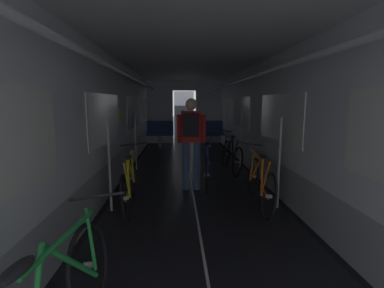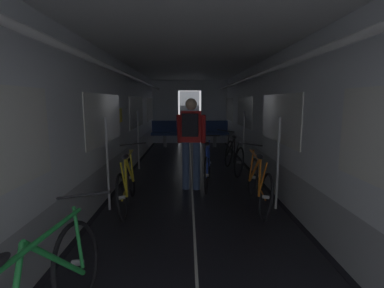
{
  "view_description": "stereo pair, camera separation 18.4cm",
  "coord_description": "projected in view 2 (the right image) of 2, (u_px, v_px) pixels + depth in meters",
  "views": [
    {
      "loc": [
        -0.26,
        -1.97,
        1.63
      ],
      "look_at": [
        0.0,
        3.19,
        0.84
      ],
      "focal_mm": 26.15,
      "sensor_mm": 36.0,
      "label": 1
    },
    {
      "loc": [
        -0.08,
        -1.97,
        1.63
      ],
      "look_at": [
        0.0,
        3.19,
        0.84
      ],
      "focal_mm": 26.15,
      "sensor_mm": 36.0,
      "label": 2
    }
  ],
  "objects": [
    {
      "name": "bicycle_black",
      "position": [
        233.0,
        156.0,
        6.5
      ],
      "size": [
        0.47,
        1.7,
        0.96
      ],
      "color": "black",
      "rests_on": "ground"
    },
    {
      "name": "bench_seat_far_left",
      "position": [
        165.0,
        131.0,
        10.08
      ],
      "size": [
        0.98,
        0.51,
        0.95
      ],
      "color": "gray",
      "rests_on": "ground"
    },
    {
      "name": "person_cyclist_aisle",
      "position": [
        191.0,
        136.0,
        5.08
      ],
      "size": [
        0.55,
        0.41,
        1.69
      ],
      "color": "#384C75",
      "rests_on": "ground"
    },
    {
      "name": "bicycle_orange",
      "position": [
        258.0,
        183.0,
        4.32
      ],
      "size": [
        0.44,
        1.69,
        0.96
      ],
      "color": "black",
      "rests_on": "ground"
    },
    {
      "name": "train_car_shell",
      "position": [
        192.0,
        98.0,
        5.5
      ],
      "size": [
        3.14,
        12.34,
        2.57
      ],
      "color": "black",
      "rests_on": "ground"
    },
    {
      "name": "bicycle_blue_in_aisle",
      "position": [
        208.0,
        166.0,
        5.44
      ],
      "size": [
        0.44,
        1.68,
        0.94
      ],
      "color": "black",
      "rests_on": "ground"
    },
    {
      "name": "bicycle_yellow",
      "position": [
        127.0,
        183.0,
        4.29
      ],
      "size": [
        0.44,
        1.69,
        0.95
      ],
      "color": "black",
      "rests_on": "ground"
    },
    {
      "name": "bench_seat_far_right",
      "position": [
        215.0,
        131.0,
        10.11
      ],
      "size": [
        0.98,
        0.51,
        0.95
      ],
      "color": "gray",
      "rests_on": "ground"
    }
  ]
}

